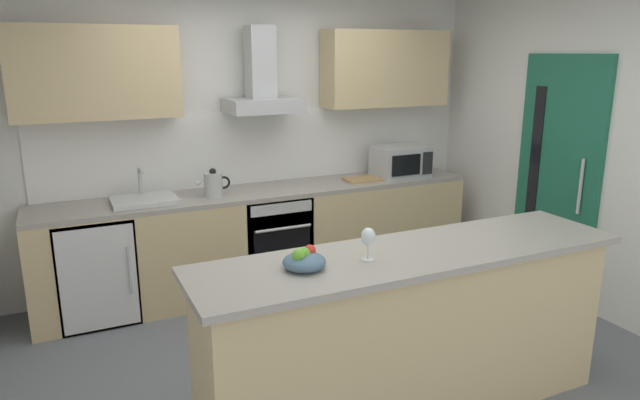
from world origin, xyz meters
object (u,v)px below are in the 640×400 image
sink (144,199)px  kettle (213,184)px  oven (271,238)px  fruit_bowl (304,261)px  microwave (401,161)px  range_hood (262,85)px  chopping_board (363,179)px  refrigerator (96,267)px  wine_glass (368,238)px

sink → kettle: bearing=-4.6°
oven → fruit_bowl: size_ratio=3.64×
microwave → range_hood: (-1.33, 0.16, 0.74)m
oven → microwave: 1.45m
microwave → range_hood: bearing=173.2°
kettle → chopping_board: bearing=0.4°
refrigerator → wine_glass: wine_glass is taller
kettle → chopping_board: kettle is taller
oven → wine_glass: wine_glass is taller
microwave → kettle: microwave is taller
kettle → wine_glass: wine_glass is taller
oven → wine_glass: (-0.23, -2.12, 0.67)m
range_hood → sink: bearing=-173.6°
oven → kettle: kettle is taller
sink → fruit_bowl: 2.15m
wine_glass → chopping_board: wine_glass is taller
wine_glass → fruit_bowl: (-0.35, 0.03, -0.08)m
refrigerator → range_hood: bearing=5.2°
microwave → sink: 2.39m
wine_glass → fruit_bowl: wine_glass is taller
sink → chopping_board: 1.98m
oven → sink: (-1.06, 0.01, 0.47)m
range_hood → chopping_board: bearing=-9.5°
kettle → range_hood: range_hood is taller
oven → microwave: bearing=-1.2°
oven → chopping_board: bearing=-1.5°
kettle → wine_glass: bearing=-82.6°
refrigerator → fruit_bowl: bearing=-67.0°
chopping_board → range_hood: bearing=170.5°
oven → refrigerator: bearing=-179.9°
wine_glass → fruit_bowl: bearing=174.7°
oven → sink: 1.16m
kettle → fruit_bowl: size_ratio=1.31×
refrigerator → oven: bearing=0.1°
oven → refrigerator: 1.47m
refrigerator → chopping_board: 2.43m
fruit_bowl → chopping_board: 2.55m
sink → fruit_bowl: (0.48, -2.10, 0.12)m
refrigerator → fruit_bowl: fruit_bowl is taller
oven → fruit_bowl: fruit_bowl is taller
refrigerator → chopping_board: size_ratio=2.50×
sink → fruit_bowl: sink is taller
kettle → sink: bearing=175.4°
sink → kettle: 0.56m
range_hood → fruit_bowl: size_ratio=3.27×
microwave → sink: (-2.39, 0.04, -0.12)m
range_hood → fruit_bowl: bearing=-104.7°
microwave → kettle: 1.83m
kettle → fruit_bowl: 2.05m
kettle → wine_glass: size_ratio=1.62×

